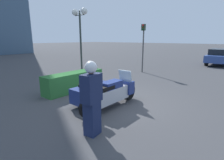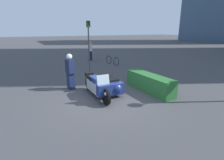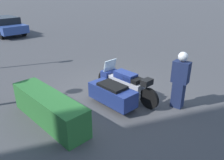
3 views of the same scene
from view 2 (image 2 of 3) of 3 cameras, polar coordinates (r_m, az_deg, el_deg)
ground_plane at (r=7.46m, az=-1.87°, el=-6.47°), size 160.00×160.00×0.00m
police_motorcycle at (r=7.82m, az=-2.36°, el=-1.76°), size 2.66×1.35×1.16m
officer_rider at (r=8.78m, az=-13.49°, el=2.95°), size 0.52×0.36×1.77m
hedge_bush_curbside at (r=8.59m, az=12.07°, el=-0.91°), size 2.84×0.70×0.81m
traffic_light_far at (r=12.19m, az=-7.63°, el=13.09°), size 0.22×0.28×3.43m
pedestrian_bystander at (r=17.18m, az=-7.13°, el=9.44°), size 0.58×0.44×1.82m
bicycle_parked at (r=15.01m, az=0.14°, el=6.39°), size 1.70×0.32×0.74m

